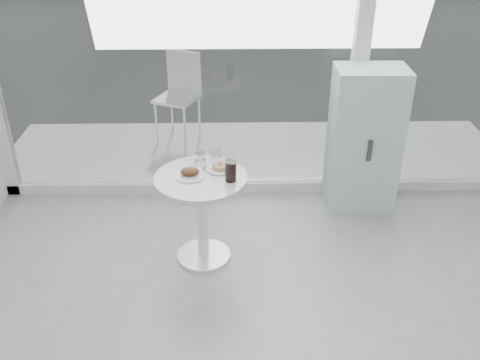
{
  "coord_description": "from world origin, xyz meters",
  "views": [
    {
      "loc": [
        -0.26,
        -1.68,
        2.77
      ],
      "look_at": [
        -0.2,
        1.7,
        0.85
      ],
      "focal_mm": 40.0,
      "sensor_mm": 36.0,
      "label": 1
    }
  ],
  "objects_px": {
    "water_tumbler_a": "(200,161)",
    "cola_glass": "(231,171)",
    "main_table": "(201,201)",
    "mint_cabinet": "(364,140)",
    "patio_chair": "(180,90)",
    "water_tumbler_b": "(216,157)",
    "plate_fritter": "(190,173)",
    "plate_donut": "(220,167)"
  },
  "relations": [
    {
      "from": "mint_cabinet",
      "to": "cola_glass",
      "type": "bearing_deg",
      "value": -143.55
    },
    {
      "from": "water_tumbler_a",
      "to": "cola_glass",
      "type": "relative_size",
      "value": 0.79
    },
    {
      "from": "plate_donut",
      "to": "mint_cabinet",
      "type": "bearing_deg",
      "value": 28.81
    },
    {
      "from": "mint_cabinet",
      "to": "plate_donut",
      "type": "bearing_deg",
      "value": -150.73
    },
    {
      "from": "plate_fritter",
      "to": "main_table",
      "type": "bearing_deg",
      "value": -6.37
    },
    {
      "from": "water_tumbler_b",
      "to": "plate_fritter",
      "type": "bearing_deg",
      "value": -134.19
    },
    {
      "from": "water_tumbler_a",
      "to": "cola_glass",
      "type": "xyz_separation_m",
      "value": [
        0.24,
        -0.21,
        0.02
      ]
    },
    {
      "from": "mint_cabinet",
      "to": "water_tumbler_b",
      "type": "bearing_deg",
      "value": -154.79
    },
    {
      "from": "plate_fritter",
      "to": "cola_glass",
      "type": "height_order",
      "value": "cola_glass"
    },
    {
      "from": "main_table",
      "to": "cola_glass",
      "type": "relative_size",
      "value": 4.64
    },
    {
      "from": "plate_donut",
      "to": "cola_glass",
      "type": "distance_m",
      "value": 0.2
    },
    {
      "from": "plate_fritter",
      "to": "water_tumbler_a",
      "type": "relative_size",
      "value": 1.78
    },
    {
      "from": "patio_chair",
      "to": "plate_donut",
      "type": "bearing_deg",
      "value": -53.67
    },
    {
      "from": "mint_cabinet",
      "to": "main_table",
      "type": "bearing_deg",
      "value": -149.99
    },
    {
      "from": "water_tumbler_a",
      "to": "patio_chair",
      "type": "bearing_deg",
      "value": 99.0
    },
    {
      "from": "patio_chair",
      "to": "water_tumbler_b",
      "type": "xyz_separation_m",
      "value": [
        0.47,
        -2.11,
        0.2
      ]
    },
    {
      "from": "mint_cabinet",
      "to": "water_tumbler_b",
      "type": "distance_m",
      "value": 1.48
    },
    {
      "from": "mint_cabinet",
      "to": "plate_fritter",
      "type": "height_order",
      "value": "mint_cabinet"
    },
    {
      "from": "mint_cabinet",
      "to": "cola_glass",
      "type": "relative_size",
      "value": 8.17
    },
    {
      "from": "mint_cabinet",
      "to": "water_tumbler_b",
      "type": "height_order",
      "value": "mint_cabinet"
    },
    {
      "from": "patio_chair",
      "to": "mint_cabinet",
      "type": "bearing_deg",
      "value": -16.0
    },
    {
      "from": "water_tumbler_a",
      "to": "water_tumbler_b",
      "type": "relative_size",
      "value": 1.01
    },
    {
      "from": "water_tumbler_b",
      "to": "cola_glass",
      "type": "relative_size",
      "value": 0.79
    },
    {
      "from": "plate_fritter",
      "to": "plate_donut",
      "type": "distance_m",
      "value": 0.25
    },
    {
      "from": "patio_chair",
      "to": "plate_donut",
      "type": "relative_size",
      "value": 4.75
    },
    {
      "from": "mint_cabinet",
      "to": "plate_donut",
      "type": "height_order",
      "value": "mint_cabinet"
    },
    {
      "from": "mint_cabinet",
      "to": "cola_glass",
      "type": "xyz_separation_m",
      "value": [
        -1.22,
        -0.89,
        0.17
      ]
    },
    {
      "from": "water_tumbler_a",
      "to": "water_tumbler_b",
      "type": "xyz_separation_m",
      "value": [
        0.12,
        0.07,
        -0.0
      ]
    },
    {
      "from": "mint_cabinet",
      "to": "patio_chair",
      "type": "distance_m",
      "value": 2.34
    },
    {
      "from": "main_table",
      "to": "water_tumbler_b",
      "type": "distance_m",
      "value": 0.37
    },
    {
      "from": "patio_chair",
      "to": "plate_fritter",
      "type": "distance_m",
      "value": 2.33
    },
    {
      "from": "mint_cabinet",
      "to": "plate_fritter",
      "type": "xyz_separation_m",
      "value": [
        -1.53,
        -0.82,
        0.12
      ]
    },
    {
      "from": "water_tumbler_a",
      "to": "main_table",
      "type": "bearing_deg",
      "value": -87.11
    },
    {
      "from": "mint_cabinet",
      "to": "plate_fritter",
      "type": "distance_m",
      "value": 1.74
    },
    {
      "from": "plate_fritter",
      "to": "cola_glass",
      "type": "relative_size",
      "value": 1.41
    },
    {
      "from": "patio_chair",
      "to": "water_tumbler_b",
      "type": "relative_size",
      "value": 7.71
    },
    {
      "from": "patio_chair",
      "to": "plate_donut",
      "type": "distance_m",
      "value": 2.27
    },
    {
      "from": "plate_donut",
      "to": "water_tumbler_a",
      "type": "distance_m",
      "value": 0.17
    },
    {
      "from": "main_table",
      "to": "patio_chair",
      "type": "xyz_separation_m",
      "value": [
        -0.35,
        2.32,
        0.07
      ]
    },
    {
      "from": "mint_cabinet",
      "to": "plate_fritter",
      "type": "bearing_deg",
      "value": -151.5
    },
    {
      "from": "main_table",
      "to": "mint_cabinet",
      "type": "distance_m",
      "value": 1.68
    },
    {
      "from": "mint_cabinet",
      "to": "plate_donut",
      "type": "xyz_separation_m",
      "value": [
        -1.31,
        -0.72,
        0.11
      ]
    }
  ]
}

